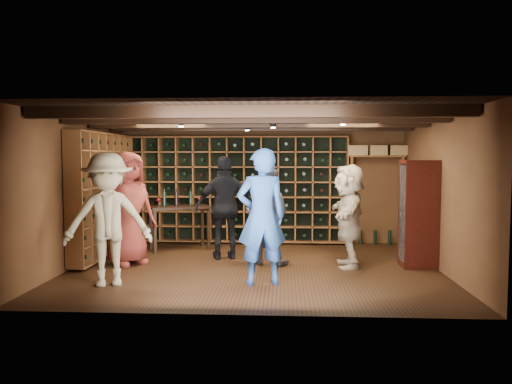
# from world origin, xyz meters

# --- Properties ---
(ground) EXTENTS (6.00, 6.00, 0.00)m
(ground) POSITION_xyz_m (0.00, 0.00, 0.00)
(ground) COLOR black
(ground) RESTS_ON ground
(room_shell) EXTENTS (6.00, 6.00, 6.00)m
(room_shell) POSITION_xyz_m (0.00, 0.05, 2.42)
(room_shell) COLOR brown
(room_shell) RESTS_ON ground
(wine_rack_back) EXTENTS (4.65, 0.30, 2.20)m
(wine_rack_back) POSITION_xyz_m (-0.52, 2.33, 1.15)
(wine_rack_back) COLOR brown
(wine_rack_back) RESTS_ON ground
(wine_rack_left) EXTENTS (0.30, 2.65, 2.20)m
(wine_rack_left) POSITION_xyz_m (-2.83, 0.82, 1.15)
(wine_rack_left) COLOR brown
(wine_rack_left) RESTS_ON ground
(crate_shelf) EXTENTS (1.20, 0.32, 2.07)m
(crate_shelf) POSITION_xyz_m (2.41, 2.32, 1.57)
(crate_shelf) COLOR brown
(crate_shelf) RESTS_ON ground
(display_cabinet) EXTENTS (0.55, 0.50, 1.75)m
(display_cabinet) POSITION_xyz_m (2.71, 0.20, 0.86)
(display_cabinet) COLOR #340E0A
(display_cabinet) RESTS_ON ground
(man_blue_shirt) EXTENTS (0.81, 0.63, 1.95)m
(man_blue_shirt) POSITION_xyz_m (0.17, -1.07, 0.98)
(man_blue_shirt) COLOR navy
(man_blue_shirt) RESTS_ON ground
(man_grey_suit) EXTENTS (0.96, 0.84, 1.65)m
(man_grey_suit) POSITION_xyz_m (0.20, 0.32, 0.83)
(man_grey_suit) COLOR black
(man_grey_suit) RESTS_ON ground
(guest_red_floral) EXTENTS (1.09, 1.10, 1.92)m
(guest_red_floral) POSITION_xyz_m (-2.15, 0.14, 0.96)
(guest_red_floral) COLOR maroon
(guest_red_floral) RESTS_ON ground
(guest_woman_black) EXTENTS (1.16, 0.68, 1.85)m
(guest_woman_black) POSITION_xyz_m (-0.56, 0.71, 0.92)
(guest_woman_black) COLOR black
(guest_woman_black) RESTS_ON ground
(guest_khaki) EXTENTS (1.38, 1.05, 1.89)m
(guest_khaki) POSITION_xyz_m (-2.01, -1.25, 0.95)
(guest_khaki) COLOR gray
(guest_khaki) RESTS_ON ground
(guest_beige) EXTENTS (0.60, 1.62, 1.71)m
(guest_beige) POSITION_xyz_m (1.57, 0.19, 0.86)
(guest_beige) COLOR tan
(guest_beige) RESTS_ON ground
(tasting_table) EXTENTS (1.28, 0.99, 1.15)m
(tasting_table) POSITION_xyz_m (-1.58, 1.54, 0.77)
(tasting_table) COLOR black
(tasting_table) RESTS_ON ground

